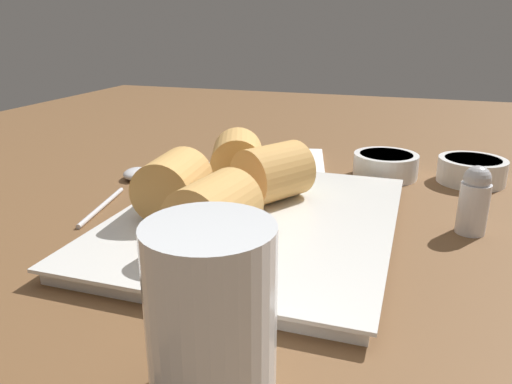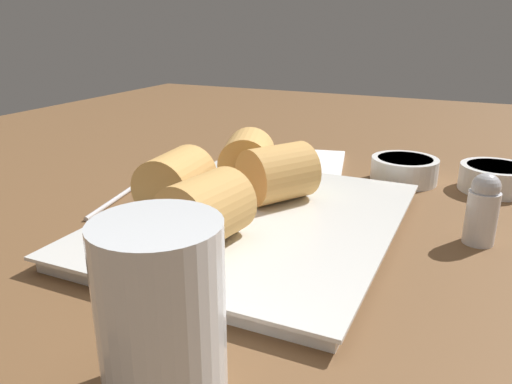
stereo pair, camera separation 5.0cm
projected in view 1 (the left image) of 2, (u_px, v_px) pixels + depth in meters
The scene contains 12 objects.
table_surface at pixel (235, 227), 50.54cm from camera, with size 180.00×140.00×2.00cm.
serving_plate at pixel (256, 222), 47.24cm from camera, with size 31.20×25.31×1.50cm.
roll_front_left at pixel (276, 172), 50.42cm from camera, with size 8.61×8.30×5.70cm.
roll_front_right at pixel (175, 183), 47.04cm from camera, with size 7.83×6.23×5.70cm.
roll_back_left at pixel (217, 210), 40.35cm from camera, with size 7.98×6.63×5.70cm.
roll_back_right at pixel (237, 158), 55.60cm from camera, with size 8.23×7.56×5.70cm.
dipping_bowl_near at pixel (385, 164), 62.84cm from camera, with size 8.01×8.01×2.99cm.
dipping_bowl_far at pixel (472, 169), 60.71cm from camera, with size 8.01×8.01×2.99cm.
spoon at pixel (131, 178), 60.91cm from camera, with size 18.00×5.31×1.35cm.
napkin at pixel (284, 161), 69.12cm from camera, with size 14.77×13.34×0.60cm.
drinking_glass at pixel (211, 317), 24.75cm from camera, with size 6.55×6.55×9.88cm.
salt_shaker at pixel (474, 200), 45.78cm from camera, with size 2.71×2.71×6.50cm.
Camera 1 is at (43.55, 16.66, 20.95)cm, focal length 35.00 mm.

